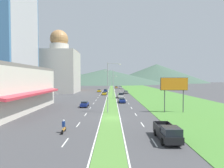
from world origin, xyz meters
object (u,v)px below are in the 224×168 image
Objects in this scene: street_lamp_far at (112,83)px; car_6 at (117,87)px; billboard_roadside at (175,86)px; car_2 at (127,92)px; car_3 at (100,91)px; motorcycle_rider at (65,127)px; car_5 at (105,93)px; car_4 at (106,90)px; car_7 at (85,104)px; pickup_truck_0 at (121,95)px; street_lamp_near at (110,84)px; pickup_truck_1 at (168,133)px; car_0 at (123,100)px; car_1 at (122,87)px; street_lamp_mid at (113,82)px.

street_lamp_far is 1.86× the size of car_6.
car_2 is (-6.61, 47.01, -5.04)m from billboard_roadside.
car_3 is 2.10× the size of motorcycle_rider.
car_6 reaches higher than car_5.
car_4 reaches higher than car_7.
car_7 is 2.05× the size of motorcycle_rider.
street_lamp_far is 23.32m from pickup_truck_0.
motorcycle_rider is at bearing -113.04° from street_lamp_near.
billboard_roadside is at bearing 0.33° from street_lamp_near.
pickup_truck_1 is (-6.78, -17.06, -4.80)m from billboard_roadside.
car_6 is (6.67, 53.94, 0.06)m from car_5.
billboard_roadside is 18.97m from pickup_truck_1.
motorcycle_rider reaches higher than car_5.
billboard_roadside is at bearing 33.13° from car_0.
car_5 reaches higher than car_0.
car_7 is (-6.50, -43.59, -4.36)m from street_lamp_far.
car_1 is at bearing -9.36° from car_7.
pickup_truck_1 reaches higher than car_6.
billboard_roadside is 1.61× the size of car_6.
car_1 is 61.13m from pickup_truck_0.
car_7 is at bearing -6.80° from car_6.
car_7 is (-13.51, -82.01, -0.00)m from car_1.
street_lamp_near reaches higher than car_1.
car_2 is at bearing -56.63° from car_5.
billboard_roadside is at bearing 8.00° from car_2.
car_0 is (-10.22, 15.65, -5.08)m from billboard_roadside.
car_3 is at bearing -22.19° from car_1.
car_3 is at bearing 96.32° from street_lamp_near.
car_3 reaches higher than car_0.
street_lamp_near is 1.42× the size of billboard_roadside.
street_lamp_far is 35.99m from car_0.
motorcycle_rider is (-13.16, -60.94, -0.00)m from car_2.
car_7 is 23.40m from pickup_truck_0.
car_1 is 0.96× the size of car_5.
street_lamp_near is at bearing -2.35° from car_6.
street_lamp_far is 2.00× the size of car_1.
pickup_truck_1 is (-0.17, -64.07, 0.24)m from car_2.
car_2 is at bearing 0.31° from car_1.
street_lamp_far is (-0.68, 25.65, -0.85)m from street_lamp_mid.
pickup_truck_0 is (-3.36, -18.44, 0.24)m from car_2.
car_1 is 35.36m from car_3.
street_lamp_mid is at bearing -166.70° from car_5.
car_6 is (-3.17, 4.70, 0.04)m from car_1.
motorcycle_rider is at bearing -12.19° from car_2.
billboard_roadside is 90.02m from car_1.
pickup_truck_1 is (10.05, -74.33, 0.20)m from car_4.
car_6 is at bearing 84.91° from street_lamp_far.
car_1 is (7.04, 89.70, -5.31)m from street_lamp_near.
street_lamp_near is at bearing -176.05° from car_5.
street_lamp_near is 51.28m from street_lamp_far.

